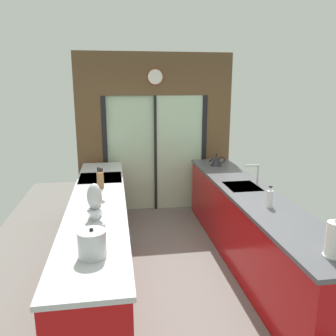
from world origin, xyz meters
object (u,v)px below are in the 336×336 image
(oven_range, at_px, (102,209))
(paper_towel_roll, at_px, (334,240))
(mixing_bowl, at_px, (99,198))
(stock_pot, at_px, (92,244))
(kettle, at_px, (216,161))
(soap_bottle, at_px, (270,198))
(stand_mixer, at_px, (95,211))
(knife_block, at_px, (100,179))

(oven_range, distance_m, paper_towel_roll, 3.19)
(oven_range, distance_m, mixing_bowl, 1.12)
(stock_pot, bearing_deg, paper_towel_roll, -8.88)
(mixing_bowl, relative_size, kettle, 0.58)
(soap_bottle, xyz_separation_m, paper_towel_roll, (0.00, -1.08, 0.04))
(oven_range, relative_size, kettle, 3.49)
(mixing_bowl, distance_m, soap_bottle, 1.84)
(stand_mixer, xyz_separation_m, kettle, (1.78, 2.19, -0.08))
(paper_towel_roll, bearing_deg, knife_block, 130.27)
(knife_block, xyz_separation_m, soap_bottle, (1.78, -1.02, -0.01))
(mixing_bowl, distance_m, paper_towel_roll, 2.37)
(kettle, bearing_deg, stand_mixer, -129.14)
(knife_block, height_order, kettle, knife_block)
(stand_mixer, distance_m, soap_bottle, 1.80)
(mixing_bowl, distance_m, kettle, 2.30)
(oven_range, bearing_deg, knife_block, -87.75)
(oven_range, distance_m, stock_pot, 2.36)
(soap_bottle, distance_m, paper_towel_roll, 1.08)
(mixing_bowl, height_order, kettle, kettle)
(oven_range, xyz_separation_m, mixing_bowl, (0.02, -1.00, 0.50))
(stand_mixer, height_order, soap_bottle, stand_mixer)
(stand_mixer, height_order, stock_pot, stand_mixer)
(soap_bottle, bearing_deg, stand_mixer, -171.73)
(oven_range, xyz_separation_m, paper_towel_roll, (1.80, -2.57, 0.60))
(stand_mixer, bearing_deg, soap_bottle, 8.27)
(stock_pot, relative_size, kettle, 0.88)
(oven_range, height_order, soap_bottle, soap_bottle)
(mixing_bowl, bearing_deg, soap_bottle, -15.12)
(oven_range, xyz_separation_m, soap_bottle, (1.80, -1.49, 0.56))
(oven_range, relative_size, paper_towel_roll, 3.02)
(oven_range, relative_size, mixing_bowl, 6.04)
(oven_range, height_order, kettle, kettle)
(kettle, bearing_deg, oven_range, -166.11)
(knife_block, bearing_deg, paper_towel_roll, -49.73)
(stock_pot, height_order, soap_bottle, stock_pot)
(stock_pot, distance_m, soap_bottle, 1.95)
(knife_block, xyz_separation_m, stand_mixer, (0.00, -1.28, 0.06))
(mixing_bowl, xyz_separation_m, stock_pot, (-0.00, -1.29, 0.07))
(stock_pot, height_order, kettle, stock_pot)
(stock_pot, bearing_deg, stand_mixer, 90.00)
(kettle, bearing_deg, paper_towel_roll, -90.03)
(mixing_bowl, height_order, stock_pot, stock_pot)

